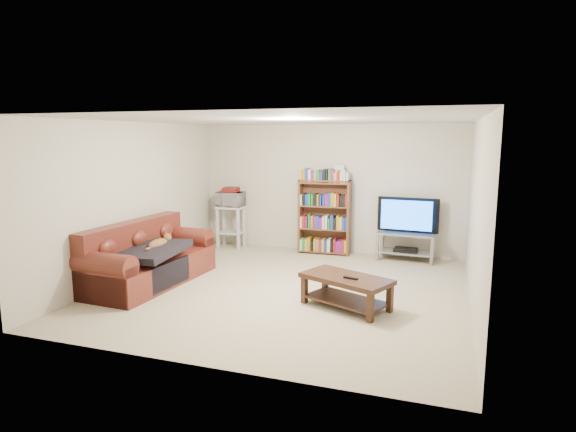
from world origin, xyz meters
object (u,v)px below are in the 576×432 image
at_px(tv_stand, 406,242).
at_px(bookshelf, 324,216).
at_px(coffee_table, 346,286).
at_px(sofa, 147,262).

height_order(tv_stand, bookshelf, bookshelf).
bearing_deg(bookshelf, coffee_table, -72.42).
height_order(sofa, tv_stand, sofa).
bearing_deg(tv_stand, coffee_table, -96.84).
distance_m(tv_stand, bookshelf, 1.55).
bearing_deg(coffee_table, sofa, -158.33).
bearing_deg(sofa, tv_stand, 39.43).
distance_m(sofa, coffee_table, 3.05).
relative_size(sofa, coffee_table, 1.73).
relative_size(sofa, bookshelf, 1.58).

